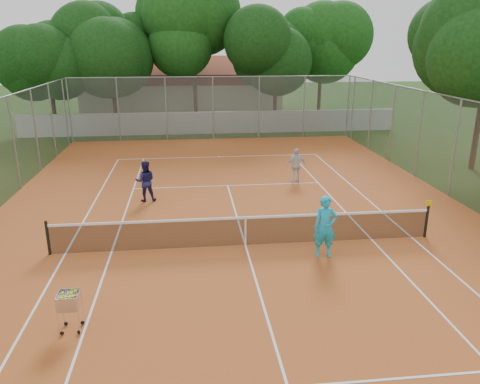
{
  "coord_description": "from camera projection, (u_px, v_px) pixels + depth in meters",
  "views": [
    {
      "loc": [
        -1.68,
        -13.38,
        6.14
      ],
      "look_at": [
        0.0,
        1.5,
        1.3
      ],
      "focal_mm": 35.0,
      "sensor_mm": 36.0,
      "label": 1
    }
  ],
  "objects": [
    {
      "name": "ground",
      "position": [
        245.0,
        246.0,
        14.72
      ],
      "size": [
        120.0,
        120.0,
        0.0
      ],
      "primitive_type": "plane",
      "color": "#19350E",
      "rests_on": "ground"
    },
    {
      "name": "court_pad",
      "position": [
        245.0,
        245.0,
        14.72
      ],
      "size": [
        18.0,
        34.0,
        0.02
      ],
      "primitive_type": "cube",
      "color": "#AE5522",
      "rests_on": "ground"
    },
    {
      "name": "court_lines",
      "position": [
        245.0,
        245.0,
        14.71
      ],
      "size": [
        10.98,
        23.78,
        0.01
      ],
      "primitive_type": "cube",
      "color": "white",
      "rests_on": "court_pad"
    },
    {
      "name": "tennis_net",
      "position": [
        245.0,
        231.0,
        14.56
      ],
      "size": [
        11.88,
        0.1,
        0.98
      ],
      "primitive_type": "cube",
      "color": "black",
      "rests_on": "court_pad"
    },
    {
      "name": "perimeter_fence",
      "position": [
        246.0,
        185.0,
        14.1
      ],
      "size": [
        18.0,
        34.0,
        4.0
      ],
      "primitive_type": "cube",
      "color": "slate",
      "rests_on": "ground"
    },
    {
      "name": "boundary_wall",
      "position": [
        212.0,
        123.0,
        32.45
      ],
      "size": [
        26.0,
        0.3,
        1.5
      ],
      "primitive_type": "cube",
      "color": "silver",
      "rests_on": "ground"
    },
    {
      "name": "clubhouse",
      "position": [
        183.0,
        88.0,
        41.25
      ],
      "size": [
        16.4,
        9.0,
        4.4
      ],
      "primitive_type": "cube",
      "color": "beige",
      "rests_on": "ground"
    },
    {
      "name": "tropical_trees",
      "position": [
        208.0,
        58.0,
        33.98
      ],
      "size": [
        29.0,
        19.0,
        10.0
      ],
      "primitive_type": "cube",
      "color": "black",
      "rests_on": "ground"
    },
    {
      "name": "player_near",
      "position": [
        325.0,
        227.0,
        13.71
      ],
      "size": [
        0.72,
        0.52,
        1.86
      ],
      "primitive_type": "imported",
      "rotation": [
        0.0,
        0.0,
        -0.11
      ],
      "color": "#19ADD9",
      "rests_on": "court_pad"
    },
    {
      "name": "player_far_left",
      "position": [
        145.0,
        181.0,
        18.57
      ],
      "size": [
        0.84,
        0.68,
        1.65
      ],
      "primitive_type": "imported",
      "rotation": [
        0.0,
        0.0,
        3.21
      ],
      "color": "navy",
      "rests_on": "court_pad"
    },
    {
      "name": "player_far_right",
      "position": [
        296.0,
        165.0,
        21.07
      ],
      "size": [
        0.96,
        0.49,
        1.57
      ],
      "primitive_type": "imported",
      "rotation": [
        0.0,
        0.0,
        3.26
      ],
      "color": "silver",
      "rests_on": "court_pad"
    },
    {
      "name": "ball_hopper",
      "position": [
        70.0,
        310.0,
        10.24
      ],
      "size": [
        0.6,
        0.6,
        1.0
      ],
      "primitive_type": "cube",
      "rotation": [
        0.0,
        0.0,
        0.29
      ],
      "color": "silver",
      "rests_on": "court_pad"
    }
  ]
}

